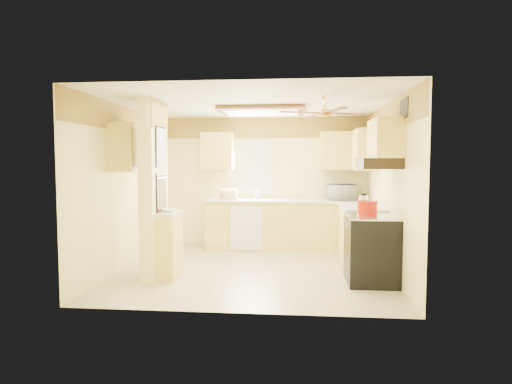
# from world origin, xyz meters

# --- Properties ---
(floor) EXTENTS (4.00, 4.00, 0.00)m
(floor) POSITION_xyz_m (0.00, 0.00, 0.00)
(floor) COLOR #C7B38A
(floor) RESTS_ON ground
(ceiling) EXTENTS (4.00, 4.00, 0.00)m
(ceiling) POSITION_xyz_m (0.00, 0.00, 2.50)
(ceiling) COLOR white
(ceiling) RESTS_ON wall_back
(wall_back) EXTENTS (4.00, 0.00, 4.00)m
(wall_back) POSITION_xyz_m (0.00, 1.90, 1.25)
(wall_back) COLOR #FDF19B
(wall_back) RESTS_ON floor
(wall_front) EXTENTS (4.00, 0.00, 4.00)m
(wall_front) POSITION_xyz_m (0.00, -1.90, 1.25)
(wall_front) COLOR #FDF19B
(wall_front) RESTS_ON floor
(wall_left) EXTENTS (0.00, 3.80, 3.80)m
(wall_left) POSITION_xyz_m (-2.00, 0.00, 1.25)
(wall_left) COLOR #FDF19B
(wall_left) RESTS_ON floor
(wall_right) EXTENTS (0.00, 3.80, 3.80)m
(wall_right) POSITION_xyz_m (2.00, 0.00, 1.25)
(wall_right) COLOR #FDF19B
(wall_right) RESTS_ON floor
(wallpaper_border) EXTENTS (4.00, 0.02, 0.40)m
(wallpaper_border) POSITION_xyz_m (0.00, 1.88, 2.30)
(wallpaper_border) COLOR gold
(wallpaper_border) RESTS_ON wall_back
(partition_column) EXTENTS (0.20, 0.70, 2.50)m
(partition_column) POSITION_xyz_m (-1.35, -0.55, 1.25)
(partition_column) COLOR #FDF19B
(partition_column) RESTS_ON floor
(partition_ledge) EXTENTS (0.25, 0.55, 0.90)m
(partition_ledge) POSITION_xyz_m (-1.13, -0.55, 0.45)
(partition_ledge) COLOR #FFE567
(partition_ledge) RESTS_ON floor
(ledge_top) EXTENTS (0.28, 0.58, 0.04)m
(ledge_top) POSITION_xyz_m (-1.13, -0.55, 0.92)
(ledge_top) COLOR white
(ledge_top) RESTS_ON partition_ledge
(lower_cabinets_back) EXTENTS (3.00, 0.60, 0.90)m
(lower_cabinets_back) POSITION_xyz_m (0.50, 1.60, 0.45)
(lower_cabinets_back) COLOR #FFE567
(lower_cabinets_back) RESTS_ON floor
(lower_cabinets_right) EXTENTS (0.60, 1.40, 0.90)m
(lower_cabinets_right) POSITION_xyz_m (1.70, 0.60, 0.45)
(lower_cabinets_right) COLOR #FFE567
(lower_cabinets_right) RESTS_ON floor
(countertop_back) EXTENTS (3.04, 0.64, 0.04)m
(countertop_back) POSITION_xyz_m (0.50, 1.59, 0.92)
(countertop_back) COLOR white
(countertop_back) RESTS_ON lower_cabinets_back
(countertop_right) EXTENTS (0.64, 1.44, 0.04)m
(countertop_right) POSITION_xyz_m (1.69, 0.60, 0.92)
(countertop_right) COLOR white
(countertop_right) RESTS_ON lower_cabinets_right
(dishwasher_panel) EXTENTS (0.58, 0.02, 0.80)m
(dishwasher_panel) POSITION_xyz_m (-0.25, 1.29, 0.43)
(dishwasher_panel) COLOR white
(dishwasher_panel) RESTS_ON lower_cabinets_back
(window) EXTENTS (0.92, 0.02, 1.02)m
(window) POSITION_xyz_m (-0.25, 1.89, 1.55)
(window) COLOR white
(window) RESTS_ON wall_back
(upper_cab_back_left) EXTENTS (0.60, 0.35, 0.70)m
(upper_cab_back_left) POSITION_xyz_m (-0.85, 1.72, 1.85)
(upper_cab_back_left) COLOR #FFE567
(upper_cab_back_left) RESTS_ON wall_back
(upper_cab_back_right) EXTENTS (0.90, 0.35, 0.70)m
(upper_cab_back_right) POSITION_xyz_m (1.55, 1.72, 1.85)
(upper_cab_back_right) COLOR #FFE567
(upper_cab_back_right) RESTS_ON wall_back
(upper_cab_right) EXTENTS (0.35, 1.00, 0.70)m
(upper_cab_right) POSITION_xyz_m (1.82, 1.25, 1.85)
(upper_cab_right) COLOR #FFE567
(upper_cab_right) RESTS_ON wall_right
(upper_cab_left_wall) EXTENTS (0.35, 0.75, 0.70)m
(upper_cab_left_wall) POSITION_xyz_m (-1.82, -0.25, 1.85)
(upper_cab_left_wall) COLOR #FFE567
(upper_cab_left_wall) RESTS_ON wall_left
(upper_cab_over_stove) EXTENTS (0.35, 0.76, 0.52)m
(upper_cab_over_stove) POSITION_xyz_m (1.82, -0.55, 1.95)
(upper_cab_over_stove) COLOR #FFE567
(upper_cab_over_stove) RESTS_ON wall_right
(stove) EXTENTS (0.68, 0.77, 0.92)m
(stove) POSITION_xyz_m (1.67, -0.55, 0.46)
(stove) COLOR black
(stove) RESTS_ON floor
(range_hood) EXTENTS (0.50, 0.76, 0.14)m
(range_hood) POSITION_xyz_m (1.74, -0.55, 1.62)
(range_hood) COLOR black
(range_hood) RESTS_ON upper_cab_over_stove
(poster_menu) EXTENTS (0.02, 0.42, 0.57)m
(poster_menu) POSITION_xyz_m (-1.24, -0.55, 1.85)
(poster_menu) COLOR black
(poster_menu) RESTS_ON partition_column
(poster_nashville) EXTENTS (0.02, 0.42, 0.57)m
(poster_nashville) POSITION_xyz_m (-1.24, -0.55, 1.20)
(poster_nashville) COLOR black
(poster_nashville) RESTS_ON partition_column
(ceiling_light_panel) EXTENTS (1.35, 0.95, 0.06)m
(ceiling_light_panel) POSITION_xyz_m (0.10, 0.50, 2.46)
(ceiling_light_panel) COLOR brown
(ceiling_light_panel) RESTS_ON ceiling
(ceiling_fan) EXTENTS (1.15, 1.15, 0.26)m
(ceiling_fan) POSITION_xyz_m (1.00, -0.70, 2.29)
(ceiling_fan) COLOR gold
(ceiling_fan) RESTS_ON ceiling
(vent_grate) EXTENTS (0.02, 0.40, 0.25)m
(vent_grate) POSITION_xyz_m (1.98, -0.90, 2.30)
(vent_grate) COLOR black
(vent_grate) RESTS_ON wall_right
(microwave) EXTENTS (0.54, 0.39, 0.29)m
(microwave) POSITION_xyz_m (1.51, 1.63, 1.08)
(microwave) COLOR white
(microwave) RESTS_ON countertop_back
(bowl) EXTENTS (0.26, 0.26, 0.05)m
(bowl) POSITION_xyz_m (-1.13, -0.59, 0.96)
(bowl) COLOR white
(bowl) RESTS_ON ledge_top
(dutch_oven) EXTENTS (0.29, 0.29, 0.19)m
(dutch_oven) POSITION_xyz_m (1.63, -0.45, 1.01)
(dutch_oven) COLOR #B41506
(dutch_oven) RESTS_ON stove
(kettle) EXTENTS (0.14, 0.14, 0.22)m
(kettle) POSITION_xyz_m (1.69, 0.31, 1.04)
(kettle) COLOR silver
(kettle) RESTS_ON countertop_right
(dish_rack) EXTENTS (0.34, 0.25, 0.19)m
(dish_rack) POSITION_xyz_m (-0.62, 1.59, 1.01)
(dish_rack) COLOR tan
(dish_rack) RESTS_ON countertop_back
(utensil_crock) EXTENTS (0.11, 0.11, 0.23)m
(utensil_crock) POSITION_xyz_m (-0.08, 1.73, 1.01)
(utensil_crock) COLOR white
(utensil_crock) RESTS_ON countertop_back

